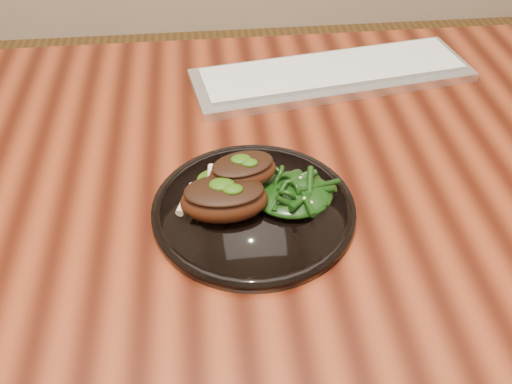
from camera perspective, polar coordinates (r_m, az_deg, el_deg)
desk at (r=0.88m, az=0.98°, el=-1.27°), size 1.60×0.80×0.75m
plate at (r=0.74m, az=-0.24°, el=-1.75°), size 0.26×0.26×0.02m
lamb_chop_front at (r=0.71m, az=-3.25°, el=-0.65°), size 0.12×0.08×0.05m
lamb_chop_back at (r=0.73m, az=-1.39°, el=2.14°), size 0.10×0.08×0.04m
herb_smear at (r=0.78m, az=-3.09°, el=1.40°), size 0.08×0.05×0.00m
greens_heap at (r=0.73m, az=3.74°, el=0.16°), size 0.10×0.10×0.04m
keyboard at (r=1.03m, az=7.63°, el=11.61°), size 0.50×0.22×0.02m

